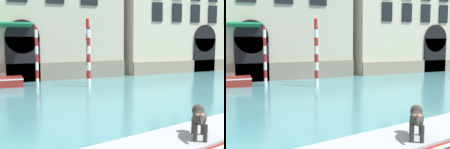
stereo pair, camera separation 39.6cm
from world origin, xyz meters
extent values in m
cube|color=gray|center=(1.56, 19.37, 0.63)|extent=(15.67, 0.16, 1.27)
cube|color=black|center=(1.79, 19.36, 1.52)|extent=(2.25, 0.14, 3.04)
cylinder|color=black|center=(1.79, 19.36, 3.04)|extent=(2.25, 0.14, 2.25)
cube|color=#1E8C51|center=(0.30, 18.72, 3.78)|extent=(4.02, 1.40, 0.29)
cube|color=beige|center=(16.25, 22.42, 6.47)|extent=(12.03, 6.00, 12.94)
cube|color=gray|center=(16.25, 19.37, 0.52)|extent=(12.03, 0.16, 1.04)
cube|color=black|center=(17.39, 19.36, 1.46)|extent=(2.34, 0.14, 2.92)
cylinder|color=black|center=(17.39, 19.36, 2.92)|extent=(2.34, 0.14, 2.34)
cube|color=black|center=(12.40, 19.38, 5.03)|extent=(0.93, 0.10, 1.52)
cube|color=black|center=(14.33, 19.38, 5.03)|extent=(0.93, 0.10, 1.52)
cube|color=black|center=(16.25, 19.38, 5.03)|extent=(0.93, 0.10, 1.52)
cube|color=black|center=(18.18, 19.38, 5.03)|extent=(0.93, 0.10, 1.52)
cube|color=white|center=(2.40, 3.75, 0.54)|extent=(8.37, 3.27, 0.08)
cube|color=#9EA3A8|center=(2.40, 3.75, 0.63)|extent=(8.07, 3.06, 0.06)
cylinder|color=#332D28|center=(3.10, 3.85, 0.85)|extent=(0.10, 0.10, 0.39)
cylinder|color=#332D28|center=(3.28, 3.72, 0.85)|extent=(0.10, 0.10, 0.39)
cylinder|color=#332D28|center=(2.77, 3.40, 0.85)|extent=(0.10, 0.10, 0.39)
cylinder|color=#332D28|center=(2.95, 3.27, 0.85)|extent=(0.10, 0.10, 0.39)
ellipsoid|color=#332D28|center=(3.03, 3.56, 1.13)|extent=(0.68, 0.77, 0.31)
ellipsoid|color=#AD7042|center=(2.96, 3.47, 1.22)|extent=(0.36, 0.39, 0.11)
sphere|color=#332D28|center=(3.26, 3.89, 1.20)|extent=(0.29, 0.29, 0.29)
cone|color=#AD7042|center=(3.20, 3.93, 1.31)|extent=(0.09, 0.09, 0.12)
cone|color=#AD7042|center=(3.33, 3.84, 1.31)|extent=(0.09, 0.09, 0.12)
cylinder|color=#332D28|center=(2.79, 3.24, 1.18)|extent=(0.21, 0.25, 0.21)
cylinder|color=white|center=(2.26, 17.26, 0.25)|extent=(0.18, 0.18, 0.49)
cylinder|color=#B21E1E|center=(2.26, 17.26, 0.74)|extent=(0.18, 0.18, 0.49)
cylinder|color=white|center=(2.26, 17.26, 1.24)|extent=(0.18, 0.18, 0.49)
cylinder|color=#B21E1E|center=(2.26, 17.26, 1.73)|extent=(0.18, 0.18, 0.49)
cylinder|color=white|center=(2.26, 17.26, 2.22)|extent=(0.18, 0.18, 0.49)
cylinder|color=#B21E1E|center=(2.26, 17.26, 2.72)|extent=(0.18, 0.18, 0.49)
cylinder|color=white|center=(2.26, 17.26, 3.21)|extent=(0.18, 0.18, 0.49)
sphere|color=#B21E1E|center=(2.26, 17.26, 3.54)|extent=(0.19, 0.19, 0.19)
cylinder|color=white|center=(5.50, 17.03, 0.20)|extent=(0.22, 0.22, 0.40)
cylinder|color=#B21E1E|center=(5.50, 17.03, 0.60)|extent=(0.22, 0.22, 0.40)
cylinder|color=white|center=(5.50, 17.03, 1.00)|extent=(0.22, 0.22, 0.40)
cylinder|color=#B21E1E|center=(5.50, 17.03, 1.40)|extent=(0.22, 0.22, 0.40)
cylinder|color=white|center=(5.50, 17.03, 1.80)|extent=(0.22, 0.22, 0.40)
cylinder|color=#B21E1E|center=(5.50, 17.03, 2.20)|extent=(0.22, 0.22, 0.40)
cylinder|color=white|center=(5.50, 17.03, 2.61)|extent=(0.22, 0.22, 0.40)
cylinder|color=#B21E1E|center=(5.50, 17.03, 3.01)|extent=(0.22, 0.22, 0.40)
cylinder|color=white|center=(5.50, 17.03, 3.41)|extent=(0.22, 0.22, 0.40)
cylinder|color=#B21E1E|center=(5.50, 17.03, 3.81)|extent=(0.22, 0.22, 0.40)
sphere|color=#B21E1E|center=(5.50, 17.03, 4.11)|extent=(0.23, 0.23, 0.23)
cylinder|color=white|center=(5.08, 15.79, 0.25)|extent=(0.23, 0.23, 0.50)
cylinder|color=#B21E1E|center=(5.08, 15.79, 0.74)|extent=(0.23, 0.23, 0.50)
cylinder|color=white|center=(5.08, 15.79, 1.24)|extent=(0.23, 0.23, 0.50)
cylinder|color=#B21E1E|center=(5.08, 15.79, 1.74)|extent=(0.23, 0.23, 0.50)
cylinder|color=white|center=(5.08, 15.79, 2.23)|extent=(0.23, 0.23, 0.50)
cylinder|color=#B21E1E|center=(5.08, 15.79, 2.73)|extent=(0.23, 0.23, 0.50)
cylinder|color=white|center=(5.08, 15.79, 3.22)|extent=(0.23, 0.23, 0.50)
sphere|color=#B21E1E|center=(5.08, 15.79, 3.57)|extent=(0.24, 0.24, 0.24)
camera|label=1|loc=(-1.80, -1.87, 2.95)|focal=50.00mm
camera|label=2|loc=(-1.44, -2.03, 2.95)|focal=50.00mm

